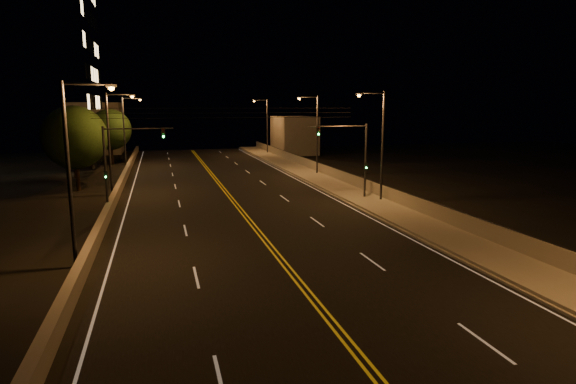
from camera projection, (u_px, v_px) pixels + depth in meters
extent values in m
cube|color=black|center=(252.00, 224.00, 32.81)|extent=(18.00, 120.00, 0.02)
cube|color=gray|center=(396.00, 213.00, 35.55)|extent=(3.60, 120.00, 0.30)
cube|color=gray|center=(372.00, 216.00, 35.08)|extent=(0.14, 120.00, 0.15)
cube|color=gray|center=(416.00, 204.00, 35.85)|extent=(0.30, 120.00, 1.00)
cube|color=gray|center=(101.00, 227.00, 30.26)|extent=(0.45, 120.00, 0.88)
cube|color=slate|center=(294.00, 135.00, 82.07)|extent=(6.00, 10.00, 6.27)
cube|color=slate|center=(97.00, 128.00, 82.01)|extent=(8.00, 8.00, 8.61)
cylinder|color=black|center=(416.00, 197.00, 35.76)|extent=(0.06, 120.00, 0.06)
cube|color=silver|center=(119.00, 233.00, 30.61)|extent=(0.12, 116.00, 0.00)
cube|color=silver|center=(368.00, 217.00, 35.01)|extent=(0.12, 116.00, 0.00)
cube|color=gold|center=(250.00, 224.00, 32.77)|extent=(0.12, 116.00, 0.00)
cube|color=gold|center=(254.00, 224.00, 32.84)|extent=(0.12, 116.00, 0.00)
cube|color=silver|center=(220.00, 381.00, 14.07)|extent=(0.12, 3.00, 0.00)
cube|color=silver|center=(196.00, 277.00, 22.62)|extent=(0.12, 3.00, 0.00)
cube|color=silver|center=(185.00, 230.00, 31.18)|extent=(0.12, 3.00, 0.00)
cube|color=silver|center=(179.00, 204.00, 39.74)|extent=(0.12, 3.00, 0.00)
cube|color=silver|center=(175.00, 186.00, 48.29)|extent=(0.12, 3.00, 0.00)
cube|color=silver|center=(172.00, 174.00, 56.85)|extent=(0.12, 3.00, 0.00)
cube|color=silver|center=(170.00, 165.00, 65.40)|extent=(0.12, 3.00, 0.00)
cube|color=silver|center=(169.00, 159.00, 73.96)|extent=(0.12, 3.00, 0.00)
cube|color=silver|center=(168.00, 153.00, 82.52)|extent=(0.12, 3.00, 0.00)
cube|color=silver|center=(485.00, 342.00, 16.37)|extent=(0.12, 3.00, 0.00)
cube|color=silver|center=(372.00, 261.00, 24.93)|extent=(0.12, 3.00, 0.00)
cube|color=silver|center=(317.00, 222.00, 33.48)|extent=(0.12, 3.00, 0.00)
cube|color=silver|center=(284.00, 198.00, 42.04)|extent=(0.12, 3.00, 0.00)
cube|color=silver|center=(263.00, 183.00, 50.59)|extent=(0.12, 3.00, 0.00)
cube|color=silver|center=(247.00, 172.00, 59.15)|extent=(0.12, 3.00, 0.00)
cube|color=silver|center=(236.00, 163.00, 67.71)|extent=(0.12, 3.00, 0.00)
cube|color=silver|center=(227.00, 157.00, 76.26)|extent=(0.12, 3.00, 0.00)
cube|color=silver|center=(220.00, 152.00, 84.82)|extent=(0.12, 3.00, 0.00)
cylinder|color=#2D2D33|center=(382.00, 148.00, 39.39)|extent=(0.20, 0.20, 9.14)
cylinder|color=#2D2D33|center=(372.00, 93.00, 38.33)|extent=(2.20, 0.12, 0.12)
cube|color=#2D2D33|center=(359.00, 94.00, 38.06)|extent=(0.50, 0.25, 0.14)
sphere|color=#FF9E2D|center=(359.00, 95.00, 38.08)|extent=(0.28, 0.28, 0.28)
cylinder|color=#2D2D33|center=(317.00, 136.00, 55.38)|extent=(0.20, 0.20, 9.14)
cylinder|color=#2D2D33|center=(308.00, 97.00, 54.32)|extent=(2.20, 0.12, 0.12)
cube|color=#2D2D33|center=(299.00, 98.00, 54.05)|extent=(0.50, 0.25, 0.14)
sphere|color=#FF9E2D|center=(299.00, 99.00, 54.07)|extent=(0.28, 0.28, 0.28)
cylinder|color=#2D2D33|center=(267.00, 127.00, 80.45)|extent=(0.20, 0.20, 9.14)
cylinder|color=#2D2D33|center=(261.00, 100.00, 79.39)|extent=(2.20, 0.12, 0.12)
cube|color=#2D2D33|center=(254.00, 100.00, 79.12)|extent=(0.50, 0.25, 0.14)
sphere|color=#FF9E2D|center=(254.00, 101.00, 79.14)|extent=(0.28, 0.28, 0.28)
cylinder|color=#2D2D33|center=(69.00, 177.00, 23.31)|extent=(0.20, 0.20, 9.14)
cylinder|color=#2D2D33|center=(87.00, 84.00, 22.82)|extent=(2.20, 0.12, 0.12)
cube|color=#2D2D33|center=(111.00, 86.00, 23.11)|extent=(0.50, 0.25, 0.14)
sphere|color=#FF9E2D|center=(111.00, 88.00, 23.13)|extent=(0.28, 0.28, 0.28)
cylinder|color=#2D2D33|center=(109.00, 145.00, 42.93)|extent=(0.20, 0.20, 9.14)
cylinder|color=#2D2D33|center=(119.00, 94.00, 42.44)|extent=(2.20, 0.12, 0.12)
cube|color=#2D2D33|center=(132.00, 95.00, 42.73)|extent=(0.50, 0.25, 0.14)
sphere|color=#FF9E2D|center=(132.00, 96.00, 42.75)|extent=(0.28, 0.28, 0.28)
cylinder|color=#2D2D33|center=(124.00, 133.00, 62.84)|extent=(0.20, 0.20, 9.14)
cylinder|color=#2D2D33|center=(131.00, 98.00, 62.35)|extent=(2.20, 0.12, 0.12)
cube|color=#2D2D33|center=(140.00, 99.00, 62.64)|extent=(0.50, 0.25, 0.14)
sphere|color=#FF9E2D|center=(140.00, 100.00, 62.66)|extent=(0.28, 0.28, 0.28)
cylinder|color=#2D2D33|center=(365.00, 162.00, 40.85)|extent=(0.18, 0.18, 6.52)
cylinder|color=#2D2D33|center=(338.00, 126.00, 39.67)|extent=(5.00, 0.10, 0.10)
cube|color=black|center=(318.00, 131.00, 39.29)|extent=(0.28, 0.18, 0.80)
sphere|color=#19FF4C|center=(319.00, 134.00, 39.23)|extent=(0.14, 0.14, 0.14)
cube|color=black|center=(366.00, 166.00, 40.75)|extent=(0.22, 0.14, 0.55)
cylinder|color=#2D2D33|center=(106.00, 171.00, 35.53)|extent=(0.18, 0.18, 6.52)
cylinder|color=#2D2D33|center=(139.00, 129.00, 35.63)|extent=(5.00, 0.10, 0.10)
cube|color=black|center=(163.00, 133.00, 36.14)|extent=(0.28, 0.18, 0.80)
sphere|color=#19FF4C|center=(163.00, 136.00, 36.08)|extent=(0.14, 0.14, 0.14)
cube|color=black|center=(106.00, 174.00, 35.43)|extent=(0.22, 0.14, 0.55)
cylinder|color=black|center=(230.00, 118.00, 40.61)|extent=(22.00, 0.03, 0.03)
cylinder|color=black|center=(230.00, 113.00, 40.54)|extent=(22.00, 0.03, 0.03)
cylinder|color=black|center=(230.00, 108.00, 40.47)|extent=(22.00, 0.03, 0.03)
cylinder|color=black|center=(78.00, 176.00, 45.73)|extent=(0.36, 0.36, 2.81)
sphere|color=black|center=(75.00, 137.00, 45.08)|extent=(5.94, 5.94, 5.94)
cylinder|color=black|center=(75.00, 166.00, 54.03)|extent=(0.36, 0.36, 2.62)
sphere|color=black|center=(73.00, 136.00, 53.43)|extent=(5.52, 5.52, 5.52)
cylinder|color=black|center=(91.00, 160.00, 62.06)|extent=(0.36, 0.36, 2.27)
sphere|color=black|center=(90.00, 137.00, 61.54)|extent=(4.79, 4.79, 4.79)
cylinder|color=black|center=(112.00, 155.00, 66.78)|extent=(0.36, 0.36, 2.67)
sphere|color=black|center=(110.00, 129.00, 66.17)|extent=(5.63, 5.63, 5.63)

